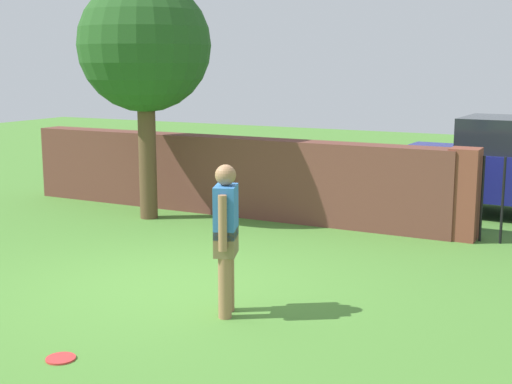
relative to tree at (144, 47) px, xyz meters
The scene contains 5 objects.
ground_plane 4.81m from the tree, 50.00° to the right, with size 40.00×40.00×0.00m, color #4C8433.
brick_wall 2.60m from the tree, 44.80° to the left, with size 8.13×0.50×1.37m, color brown.
tree is the anchor object (origin of this frame).
person 5.42m from the tree, 44.71° to the right, with size 0.34×0.51×1.62m.
frisbee_red 6.64m from the tree, 61.78° to the right, with size 0.27×0.27×0.02m, color red.
Camera 1 is at (4.73, -6.89, 2.66)m, focal length 49.81 mm.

